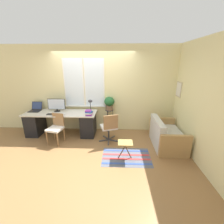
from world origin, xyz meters
The scene contains 17 objects.
ground_plane centered at (0.00, 0.00, 0.00)m, with size 14.00×14.00×0.00m, color olive.
wall_back_with_window centered at (-0.01, 0.81, 1.36)m, with size 9.00×0.12×2.70m.
wall_right_with_picture centered at (2.57, 0.00, 1.35)m, with size 0.08×9.00×2.70m.
desk centered at (-1.00, 0.36, 0.39)m, with size 2.17×0.73×0.72m.
laptop centered at (-1.85, 0.52, 0.78)m, with size 0.34×0.36×0.25m.
monitor centered at (-1.14, 0.48, 0.93)m, with size 0.53×0.18×0.40m.
keyboard centered at (-1.12, 0.17, 0.73)m, with size 0.42×0.12×0.02m.
mouse centered at (-0.81, 0.19, 0.74)m, with size 0.04×0.06×0.03m.
desk_lamp centered at (-0.08, 0.41, 1.02)m, with size 0.15×0.15×0.40m.
book_stack centered at (-0.08, 0.13, 0.80)m, with size 0.21×0.20×0.16m.
desk_chair_wooden centered at (-0.97, -0.14, 0.45)m, with size 0.45×0.46×0.82m.
office_chair_swivel centered at (0.52, -0.05, 0.46)m, with size 0.57×0.56×0.85m.
couch_loveseat centered at (2.07, -0.20, 0.27)m, with size 0.74×1.23×0.75m.
plant_stand centered at (0.48, 0.66, 0.64)m, with size 0.26×0.26×0.74m.
potted_plant centered at (0.48, 0.66, 0.97)m, with size 0.32×0.32×0.42m.
floor_rug_striped centered at (0.97, -0.80, 0.00)m, with size 1.17×0.78×0.01m.
folding_stool centered at (0.94, -0.84, 0.38)m, with size 0.34×0.29×0.43m.
Camera 1 is at (0.75, -3.91, 2.18)m, focal length 24.00 mm.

